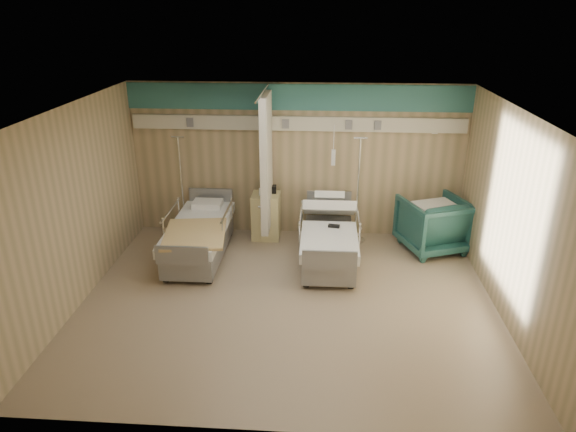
{
  "coord_description": "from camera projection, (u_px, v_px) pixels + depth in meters",
  "views": [
    {
      "loc": [
        0.45,
        -6.48,
        4.05
      ],
      "look_at": [
        -0.04,
        0.6,
        1.1
      ],
      "focal_mm": 32.0,
      "sensor_mm": 36.0,
      "label": 1
    }
  ],
  "objects": [
    {
      "name": "waffle_blanket",
      "position": [
        438.0,
        197.0,
        8.74
      ],
      "size": [
        0.86,
        0.82,
        0.08
      ],
      "primitive_type": "cube",
      "rotation": [
        0.0,
        0.0,
        3.52
      ],
      "color": "white",
      "rests_on": "visitor_armchair"
    },
    {
      "name": "bed_right",
      "position": [
        329.0,
        244.0,
        8.59
      ],
      "size": [
        1.0,
        2.16,
        0.63
      ],
      "primitive_type": null,
      "color": "white",
      "rests_on": "ground"
    },
    {
      "name": "iv_stand_right",
      "position": [
        356.0,
        221.0,
        9.32
      ],
      "size": [
        0.35,
        0.35,
        1.94
      ],
      "rotation": [
        0.0,
        0.0,
        0.43
      ],
      "color": "silver",
      "rests_on": "ground"
    },
    {
      "name": "bedside_cabinet",
      "position": [
        266.0,
        216.0,
        9.45
      ],
      "size": [
        0.5,
        0.48,
        0.85
      ],
      "primitive_type": "cube",
      "color": "#D2C383",
      "rests_on": "ground"
    },
    {
      "name": "call_remote",
      "position": [
        334.0,
        226.0,
        8.46
      ],
      "size": [
        0.2,
        0.11,
        0.04
      ],
      "primitive_type": "cube",
      "rotation": [
        0.0,
        0.0,
        -0.17
      ],
      "color": "black",
      "rests_on": "bed_right"
    },
    {
      "name": "bed_left",
      "position": [
        199.0,
        241.0,
        8.73
      ],
      "size": [
        1.0,
        2.16,
        0.63
      ],
      "primitive_type": null,
      "color": "white",
      "rests_on": "ground"
    },
    {
      "name": "iv_stand_left",
      "position": [
        184.0,
        216.0,
        9.54
      ],
      "size": [
        0.34,
        0.34,
        1.9
      ],
      "rotation": [
        0.0,
        0.0,
        0.25
      ],
      "color": "silver",
      "rests_on": "ground"
    },
    {
      "name": "white_cup",
      "position": [
        261.0,
        192.0,
        9.23
      ],
      "size": [
        0.11,
        0.11,
        0.12
      ],
      "primitive_type": "cylinder",
      "rotation": [
        0.0,
        0.0,
        0.28
      ],
      "color": "white",
      "rests_on": "bedside_cabinet"
    },
    {
      "name": "visitor_armchair",
      "position": [
        433.0,
        224.0,
        8.97
      ],
      "size": [
        1.32,
        1.34,
        0.96
      ],
      "primitive_type": "imported",
      "rotation": [
        0.0,
        0.0,
        3.49
      ],
      "color": "#1E4C49",
      "rests_on": "ground"
    },
    {
      "name": "room_walls",
      "position": [
        287.0,
        175.0,
        7.07
      ],
      "size": [
        6.04,
        5.04,
        2.82
      ],
      "color": "tan",
      "rests_on": "ground"
    },
    {
      "name": "ground",
      "position": [
        288.0,
        301.0,
        7.55
      ],
      "size": [
        6.0,
        5.0,
        0.0
      ],
      "primitive_type": "cube",
      "color": "#88745E",
      "rests_on": "ground"
    },
    {
      "name": "tan_blanket",
      "position": [
        195.0,
        234.0,
        8.17
      ],
      "size": [
        1.1,
        1.31,
        0.04
      ],
      "primitive_type": "cube",
      "rotation": [
        0.0,
        0.0,
        0.13
      ],
      "color": "tan",
      "rests_on": "bed_left"
    },
    {
      "name": "toiletry_bag",
      "position": [
        270.0,
        189.0,
        9.35
      ],
      "size": [
        0.25,
        0.17,
        0.13
      ],
      "primitive_type": "cube",
      "rotation": [
        0.0,
        0.0,
        0.07
      ],
      "color": "black",
      "rests_on": "bedside_cabinet"
    }
  ]
}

